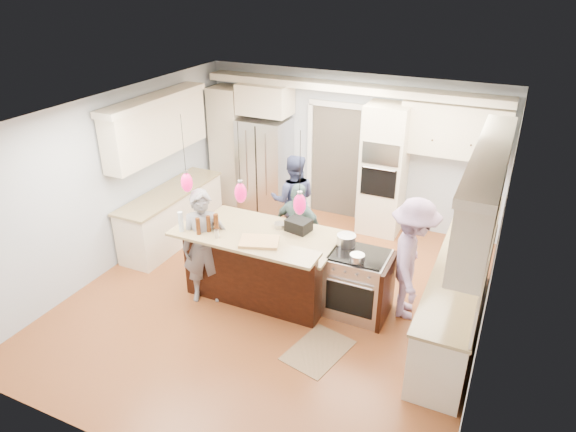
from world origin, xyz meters
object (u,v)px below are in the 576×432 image
object	(u,v)px
island_range	(359,284)
refrigerator	(265,165)
kitchen_island	(264,262)
person_far_left	(293,200)
person_bar_end	(204,247)

from	to	relation	value
island_range	refrigerator	bearing A→B (deg)	137.41
refrigerator	island_range	world-z (taller)	refrigerator
kitchen_island	person_far_left	world-z (taller)	person_far_left
refrigerator	person_far_left	world-z (taller)	refrigerator
refrigerator	person_bar_end	bearing A→B (deg)	-78.12
island_range	person_bar_end	xyz separation A→B (m)	(-2.06, -0.60, 0.38)
kitchen_island	person_bar_end	xyz separation A→B (m)	(-0.65, -0.52, 0.35)
kitchen_island	island_range	world-z (taller)	kitchen_island
refrigerator	person_bar_end	size ratio (longest dim) A/B	1.07
kitchen_island	island_range	bearing A→B (deg)	3.04
refrigerator	island_range	bearing A→B (deg)	-42.59
island_range	person_far_left	size ratio (longest dim) A/B	0.58
island_range	person_far_left	bearing A→B (deg)	138.50
refrigerator	kitchen_island	distance (m)	2.91
island_range	person_far_left	xyz separation A→B (m)	(-1.64, 1.45, 0.34)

